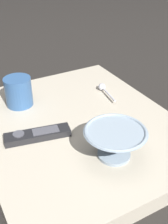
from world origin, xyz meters
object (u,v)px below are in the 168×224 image
Objects in this scene: cereal_bowl at (115,142)px; tv_remote_near at (38,135)px; coffee_mug at (19,91)px; teaspoon at (103,88)px.

cereal_bowl is 0.84× the size of tv_remote_near.
coffee_mug is 0.28m from teaspoon.
coffee_mug reaches higher than cereal_bowl.
coffee_mug is at bearing -94.26° from tv_remote_near.
coffee_mug is (0.12, -0.35, 0.00)m from cereal_bowl.
cereal_bowl reaches higher than teaspoon.
cereal_bowl is 1.30× the size of teaspoon.
coffee_mug reaches higher than teaspoon.
teaspoon is 0.65× the size of tv_remote_near.
cereal_bowl is at bearing 131.10° from tv_remote_near.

